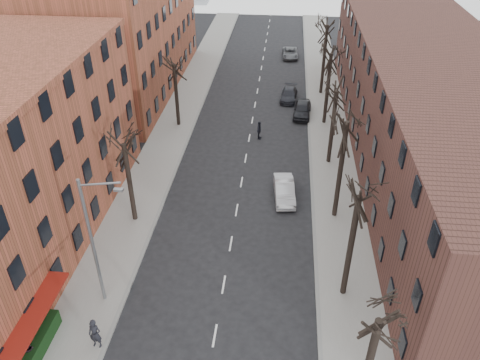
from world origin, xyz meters
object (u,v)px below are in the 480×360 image
(silver_sedan, at_px, (284,190))
(parked_car_near, at_px, (302,109))
(pedestrian_a, at_px, (95,334))
(parked_car_mid, at_px, (289,95))

(silver_sedan, bearing_deg, parked_car_near, 78.26)
(parked_car_near, relative_size, pedestrian_a, 2.27)
(parked_car_near, bearing_deg, silver_sedan, -91.27)
(parked_car_near, height_order, parked_car_mid, parked_car_near)
(silver_sedan, relative_size, parked_car_mid, 1.01)
(silver_sedan, xyz_separation_m, parked_car_near, (1.63, 15.56, 0.04))
(parked_car_near, relative_size, parked_car_mid, 1.03)
(silver_sedan, relative_size, parked_car_near, 0.98)
(parked_car_near, bearing_deg, pedestrian_a, -105.95)
(silver_sedan, height_order, parked_car_mid, silver_sedan)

